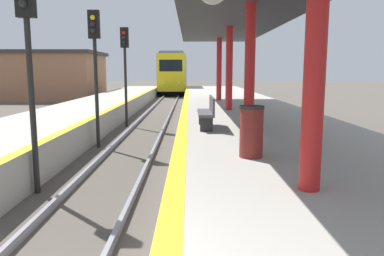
# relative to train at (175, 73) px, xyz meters

# --- Properties ---
(train) EXTENTS (2.86, 18.38, 4.61)m
(train) POSITION_rel_train_xyz_m (0.00, 0.00, 0.00)
(train) COLOR black
(train) RESTS_ON ground
(signal_near) EXTENTS (0.36, 0.31, 4.53)m
(signal_near) POSITION_rel_train_xyz_m (-1.39, -38.85, 0.82)
(signal_near) COLOR black
(signal_near) RESTS_ON ground
(signal_mid) EXTENTS (0.36, 0.31, 4.53)m
(signal_mid) POSITION_rel_train_xyz_m (-1.25, -34.03, 0.82)
(signal_mid) COLOR black
(signal_mid) RESTS_ON ground
(signal_far) EXTENTS (0.36, 0.31, 4.53)m
(signal_far) POSITION_rel_train_xyz_m (-1.09, -29.21, 0.82)
(signal_far) COLOR black
(signal_far) RESTS_ON ground
(station_canopy) EXTENTS (4.17, 22.00, 3.72)m
(station_canopy) POSITION_rel_train_xyz_m (3.55, -33.24, 2.08)
(station_canopy) COLOR red
(station_canopy) RESTS_ON platform_right
(trash_bin) EXTENTS (0.48, 0.48, 1.00)m
(trash_bin) POSITION_rel_train_xyz_m (3.06, -39.45, -0.92)
(trash_bin) COLOR maroon
(trash_bin) RESTS_ON platform_right
(bench) EXTENTS (0.44, 1.77, 0.92)m
(bench) POSITION_rel_train_xyz_m (2.40, -35.64, -0.93)
(bench) COLOR #4C4C51
(bench) RESTS_ON platform_right
(station_building) EXTENTS (11.65, 7.57, 4.34)m
(station_building) POSITION_rel_train_xyz_m (-12.16, -11.76, -0.16)
(station_building) COLOR #9E6B4C
(station_building) RESTS_ON ground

